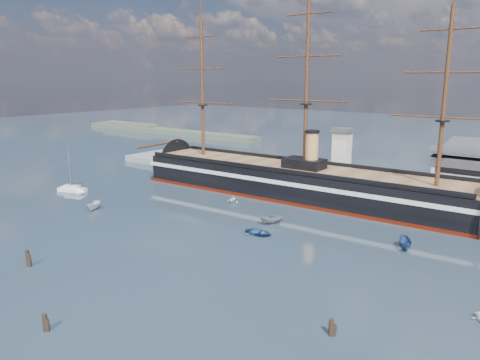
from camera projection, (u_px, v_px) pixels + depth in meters
The scene contains 14 objects.
ground at pixel (261, 217), 103.33m from camera, with size 600.00×600.00×0.00m, color #242C38.
quay at pixel (369, 192), 125.24m from camera, with size 180.00×18.00×2.00m, color slate.
quay_tower at pixel (341, 155), 124.96m from camera, with size 5.00×5.00×15.00m.
shoreline at pixel (154, 129), 259.36m from camera, with size 120.00×10.00×4.00m.
warship at pixel (291, 181), 120.69m from camera, with size 113.12×18.94×53.94m.
sailboat at pixel (72, 189), 125.81m from camera, with size 8.18×5.06×12.61m.
motorboat_a at pixel (94, 210), 108.63m from camera, with size 6.05×2.22×2.42m, color silver.
motorboat_b at pixel (259, 235), 91.65m from camera, with size 3.59×1.44×1.68m, color #2B4E7F.
motorboat_c at pixel (271, 224), 98.24m from camera, with size 5.84×2.14×2.34m, color slate.
motorboat_d at pixel (233, 202), 115.21m from camera, with size 5.30×2.30×1.95m, color silver.
motorboat_f at pixel (405, 249), 84.13m from camera, with size 6.19×2.27×2.48m, color navy.
piling_near_left at pixel (29, 266), 76.60m from camera, with size 0.64×0.64×3.46m, color black.
piling_near_mid at pixel (46, 331), 57.22m from camera, with size 0.64×0.64×2.92m, color black.
piling_far_right at pixel (331, 335), 56.19m from camera, with size 0.64×0.64×2.82m, color black.
Camera 1 is at (56.69, -41.38, 30.49)m, focal length 35.00 mm.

